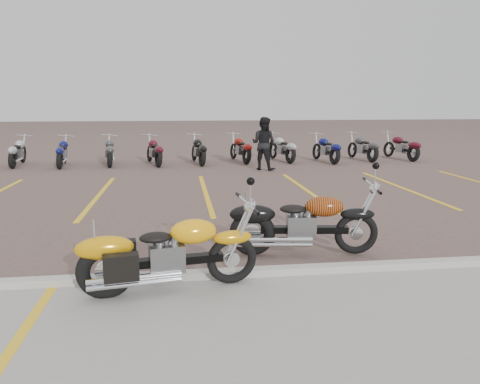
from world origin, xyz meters
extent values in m
plane|color=brown|center=(0.00, 0.00, 0.00)|extent=(100.00, 100.00, 0.00)
cube|color=#ADAAA3|center=(0.00, -2.00, 0.06)|extent=(60.00, 0.18, 0.12)
torus|color=black|center=(-0.03, -2.22, 0.32)|extent=(0.66, 0.21, 0.65)
torus|color=black|center=(-1.57, -2.45, 0.32)|extent=(0.71, 0.27, 0.69)
cube|color=black|center=(-0.80, -2.34, 0.38)|extent=(1.31, 0.31, 0.10)
cube|color=slate|center=(-0.85, -2.34, 0.44)|extent=(0.46, 0.36, 0.34)
ellipsoid|color=#FEAB0D|center=(-0.52, -2.29, 0.74)|extent=(0.63, 0.41, 0.30)
ellipsoid|color=black|center=(-0.98, -2.36, 0.70)|extent=(0.43, 0.32, 0.12)
torus|color=black|center=(2.00, -1.29, 0.33)|extent=(0.68, 0.20, 0.67)
torus|color=black|center=(0.42, -1.08, 0.33)|extent=(0.73, 0.27, 0.71)
cube|color=black|center=(1.21, -1.19, 0.39)|extent=(1.34, 0.30, 0.10)
cube|color=slate|center=(1.16, -1.18, 0.45)|extent=(0.47, 0.36, 0.35)
ellipsoid|color=black|center=(1.50, -1.23, 0.76)|extent=(0.63, 0.40, 0.31)
ellipsoid|color=black|center=(1.03, -1.16, 0.72)|extent=(0.43, 0.32, 0.12)
imported|color=black|center=(2.24, 7.93, 0.91)|extent=(1.12, 1.06, 1.82)
camera|label=1|loc=(-0.67, -7.93, 2.35)|focal=35.00mm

